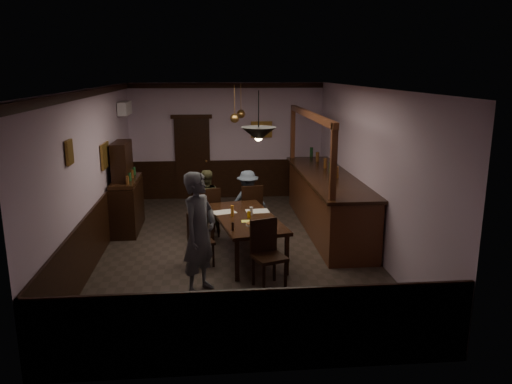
{
  "coord_description": "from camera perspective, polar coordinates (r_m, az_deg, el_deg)",
  "views": [
    {
      "loc": [
        -0.43,
        -8.94,
        3.31
      ],
      "look_at": [
        0.38,
        -0.18,
        1.15
      ],
      "focal_mm": 35.0,
      "sensor_mm": 36.0,
      "label": 1
    }
  ],
  "objects": [
    {
      "name": "coffee_cup",
      "position": [
        8.51,
        1.52,
        -3.36
      ],
      "size": [
        0.09,
        0.09,
        0.07
      ],
      "primitive_type": "imported",
      "rotation": [
        0.0,
        0.0,
        0.19
      ],
      "color": "white",
      "rests_on": "saucer"
    },
    {
      "name": "newspaper_left",
      "position": [
        9.22,
        -3.68,
        -2.3
      ],
      "size": [
        0.49,
        0.42,
        0.01
      ],
      "primitive_type": "cube",
      "rotation": [
        0.0,
        0.0,
        0.33
      ],
      "color": "silver",
      "rests_on": "dining_table"
    },
    {
      "name": "chair_far_right",
      "position": [
        10.28,
        -0.57,
        -1.69
      ],
      "size": [
        0.5,
        0.5,
        1.03
      ],
      "rotation": [
        0.0,
        0.0,
        3.28
      ],
      "color": "black",
      "rests_on": "ground"
    },
    {
      "name": "person_seated_left",
      "position": [
        10.33,
        -5.78,
        -1.1
      ],
      "size": [
        0.79,
        0.72,
        1.33
      ],
      "primitive_type": "imported",
      "rotation": [
        0.0,
        0.0,
        3.56
      ],
      "color": "#49482C",
      "rests_on": "ground"
    },
    {
      "name": "pepper_mill",
      "position": [
        8.17,
        -2.67,
        -3.94
      ],
      "size": [
        0.04,
        0.04,
        0.14
      ],
      "primitive_type": "cylinder",
      "color": "black",
      "rests_on": "dining_table"
    },
    {
      "name": "water_glass",
      "position": [
        9.02,
        -0.54,
        -2.19
      ],
      "size": [
        0.06,
        0.06,
        0.15
      ],
      "primitive_type": "cylinder",
      "color": "silver",
      "rests_on": "dining_table"
    },
    {
      "name": "napkin",
      "position": [
        8.67,
        -1.18,
        -3.36
      ],
      "size": [
        0.18,
        0.18,
        0.0
      ],
      "primitive_type": "cube",
      "rotation": [
        0.0,
        0.0,
        0.19
      ],
      "color": "#F4F65A",
      "rests_on": "dining_table"
    },
    {
      "name": "dining_table",
      "position": [
        8.96,
        -1.16,
        -3.22
      ],
      "size": [
        1.39,
        2.35,
        0.75
      ],
      "rotation": [
        0.0,
        0.0,
        0.19
      ],
      "color": "black",
      "rests_on": "ground"
    },
    {
      "name": "saucer",
      "position": [
        8.55,
        1.84,
        -3.58
      ],
      "size": [
        0.15,
        0.15,
        0.01
      ],
      "primitive_type": "cylinder",
      "color": "white",
      "rests_on": "dining_table"
    },
    {
      "name": "picture_back",
      "position": [
        13.05,
        0.63,
        7.16
      ],
      "size": [
        0.55,
        0.04,
        0.42
      ],
      "color": "olive",
      "rests_on": "ground"
    },
    {
      "name": "picture_left_small",
      "position": [
        7.7,
        -20.55,
        4.27
      ],
      "size": [
        0.04,
        0.28,
        0.36
      ],
      "color": "olive",
      "rests_on": "ground"
    },
    {
      "name": "door_back",
      "position": [
        13.09,
        -7.25,
        3.75
      ],
      "size": [
        0.9,
        0.06,
        2.1
      ],
      "primitive_type": "cube",
      "color": "black",
      "rests_on": "ground"
    },
    {
      "name": "soda_can",
      "position": [
        8.85,
        -0.81,
        -2.6
      ],
      "size": [
        0.07,
        0.07,
        0.12
      ],
      "primitive_type": "cylinder",
      "color": "gold",
      "rests_on": "dining_table"
    },
    {
      "name": "newspaper_right",
      "position": [
        9.26,
        0.16,
        -2.21
      ],
      "size": [
        0.44,
        0.33,
        0.01
      ],
      "primitive_type": "cube",
      "rotation": [
        0.0,
        0.0,
        0.08
      ],
      "color": "silver",
      "rests_on": "dining_table"
    },
    {
      "name": "person_standing",
      "position": [
        7.51,
        -6.48,
        -4.71
      ],
      "size": [
        0.74,
        0.81,
        1.87
      ],
      "primitive_type": "imported",
      "rotation": [
        0.0,
        0.0,
        1.02
      ],
      "color": "#565962",
      "rests_on": "ground"
    },
    {
      "name": "pendant_brass_far",
      "position": [
        11.84,
        -1.73,
        8.9
      ],
      "size": [
        0.2,
        0.2,
        0.81
      ],
      "color": "#BF8C3F",
      "rests_on": "ground"
    },
    {
      "name": "bar_counter",
      "position": [
        10.61,
        8.11,
        -0.98
      ],
      "size": [
        1.03,
        4.43,
        2.48
      ],
      "color": "#492413",
      "rests_on": "ground"
    },
    {
      "name": "pastry_plate",
      "position": [
        8.45,
        -0.43,
        -3.76
      ],
      "size": [
        0.22,
        0.22,
        0.01
      ],
      "primitive_type": "cylinder",
      "color": "white",
      "rests_on": "dining_table"
    },
    {
      "name": "beer_glass",
      "position": [
        8.94,
        -2.73,
        -2.17
      ],
      "size": [
        0.06,
        0.06,
        0.2
      ],
      "primitive_type": "cylinder",
      "color": "#BF721E",
      "rests_on": "dining_table"
    },
    {
      "name": "chair_near",
      "position": [
        7.8,
        1.24,
        -6.68
      ],
      "size": [
        0.59,
        0.59,
        1.06
      ],
      "rotation": [
        0.0,
        0.0,
        0.35
      ],
      "color": "black",
      "rests_on": "ground"
    },
    {
      "name": "chair_side",
      "position": [
        8.64,
        -6.75,
        -5.26
      ],
      "size": [
        0.5,
        0.5,
        0.91
      ],
      "rotation": [
        0.0,
        0.0,
        1.88
      ],
      "color": "black",
      "rests_on": "ground"
    },
    {
      "name": "room",
      "position": [
        9.13,
        -2.46,
        2.35
      ],
      "size": [
        5.01,
        8.01,
        3.01
      ],
      "color": "#2D2621",
      "rests_on": "ground"
    },
    {
      "name": "pendant_brass_mid",
      "position": [
        10.81,
        -2.46,
        8.42
      ],
      "size": [
        0.2,
        0.2,
        0.81
      ],
      "color": "#BF8C3F",
      "rests_on": "ground"
    },
    {
      "name": "pendant_iron",
      "position": [
        7.86,
        0.29,
        6.63
      ],
      "size": [
        0.56,
        0.56,
        0.78
      ],
      "color": "black",
      "rests_on": "ground"
    },
    {
      "name": "sideboard",
      "position": [
        10.76,
        -14.63,
        -0.39
      ],
      "size": [
        0.51,
        1.42,
        1.88
      ],
      "color": "black",
      "rests_on": "ground"
    },
    {
      "name": "person_seated_right",
      "position": [
        10.53,
        -0.96,
        -0.92
      ],
      "size": [
        0.9,
        0.63,
        1.27
      ],
      "primitive_type": "imported",
      "rotation": [
        0.0,
        0.0,
        3.35
      ],
      "color": "#4E5C6F",
      "rests_on": "ground"
    },
    {
      "name": "pastry_ring_a",
      "position": [
        8.44,
        -0.71,
        -3.6
      ],
      "size": [
        0.13,
        0.13,
        0.04
      ],
      "primitive_type": "torus",
      "color": "#C68C47",
      "rests_on": "pastry_plate"
    },
    {
      "name": "pastry_ring_b",
      "position": [
        8.46,
        -0.4,
        -3.55
      ],
      "size": [
        0.13,
        0.13,
        0.04
      ],
      "primitive_type": "torus",
      "color": "#C68C47",
      "rests_on": "pastry_plate"
    },
    {
      "name": "ac_unit",
      "position": [
        12.03,
        -14.78,
        9.26
      ],
      "size": [
        0.2,
        0.85,
        0.3
      ],
      "color": "white",
      "rests_on": "ground"
    },
    {
      "name": "picture_left_large",
      "position": [
        10.07,
        -16.86,
        4.02
      ],
      "size": [
        0.04,
        0.62,
        0.48
      ],
      "color": "olive",
      "rests_on": "ground"
    },
    {
      "name": "chair_far_left",
      "position": [
        10.09,
        -5.45,
        -2.06
      ],
      "size": [
        0.54,
        0.54,
        1.02
      ],
      "rotation": [
        0.0,
        0.0,
        3.38
      ],
      "color": "black",
      "rests_on": "ground"
    }
  ]
}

